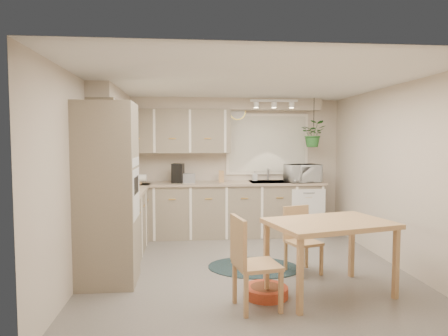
{
  "coord_description": "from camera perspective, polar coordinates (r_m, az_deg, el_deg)",
  "views": [
    {
      "loc": [
        -0.76,
        -5.06,
        1.67
      ],
      "look_at": [
        -0.23,
        0.55,
        1.28
      ],
      "focal_mm": 32.0,
      "sensor_mm": 36.0,
      "label": 1
    }
  ],
  "objects": [
    {
      "name": "floor",
      "position": [
        5.38,
        3.12,
        -14.1
      ],
      "size": [
        4.2,
        4.2,
        0.0
      ],
      "primitive_type": "plane",
      "color": "slate",
      "rests_on": "ground"
    },
    {
      "name": "ceiling",
      "position": [
        5.17,
        3.22,
        12.1
      ],
      "size": [
        4.2,
        4.2,
        0.0
      ],
      "primitive_type": "plane",
      "color": "silver",
      "rests_on": "wall_back"
    },
    {
      "name": "wall_back",
      "position": [
        7.21,
        0.7,
        0.25
      ],
      "size": [
        4.0,
        0.04,
        2.4
      ],
      "primitive_type": "cube",
      "color": "beige",
      "rests_on": "floor"
    },
    {
      "name": "wall_front",
      "position": [
        3.09,
        8.97,
        -4.82
      ],
      "size": [
        4.0,
        0.04,
        2.4
      ],
      "primitive_type": "cube",
      "color": "beige",
      "rests_on": "floor"
    },
    {
      "name": "wall_left",
      "position": [
        5.23,
        -19.06,
        -1.39
      ],
      "size": [
        0.04,
        4.2,
        2.4
      ],
      "primitive_type": "cube",
      "color": "beige",
      "rests_on": "floor"
    },
    {
      "name": "wall_right",
      "position": [
        5.78,
        23.17,
        -1.0
      ],
      "size": [
        0.04,
        4.2,
        2.4
      ],
      "primitive_type": "cube",
      "color": "beige",
      "rests_on": "floor"
    },
    {
      "name": "base_cab_left",
      "position": [
        6.13,
        -14.2,
        -7.61
      ],
      "size": [
        0.6,
        1.85,
        0.9
      ],
      "primitive_type": "cube",
      "color": "gray",
      "rests_on": "floor"
    },
    {
      "name": "base_cab_back",
      "position": [
        6.99,
        -0.69,
        -6.06
      ],
      "size": [
        3.6,
        0.6,
        0.9
      ],
      "primitive_type": "cube",
      "color": "gray",
      "rests_on": "floor"
    },
    {
      "name": "counter_left",
      "position": [
        6.05,
        -14.18,
        -3.25
      ],
      "size": [
        0.64,
        1.89,
        0.04
      ],
      "primitive_type": "cube",
      "color": "tan",
      "rests_on": "base_cab_left"
    },
    {
      "name": "counter_back",
      "position": [
        6.91,
        -0.69,
        -2.24
      ],
      "size": [
        3.64,
        0.64,
        0.04
      ],
      "primitive_type": "cube",
      "color": "tan",
      "rests_on": "base_cab_back"
    },
    {
      "name": "oven_stack",
      "position": [
        4.81,
        -16.31,
        -3.58
      ],
      "size": [
        0.65,
        0.65,
        2.1
      ],
      "primitive_type": "cube",
      "color": "gray",
      "rests_on": "floor"
    },
    {
      "name": "wall_oven_face",
      "position": [
        4.76,
        -12.52,
        -3.59
      ],
      "size": [
        0.02,
        0.56,
        0.58
      ],
      "primitive_type": "cube",
      "color": "silver",
      "rests_on": "oven_stack"
    },
    {
      "name": "upper_cab_left",
      "position": [
        6.15,
        -15.39,
        5.29
      ],
      "size": [
        0.35,
        2.0,
        0.75
      ],
      "primitive_type": "cube",
      "color": "gray",
      "rests_on": "wall_left"
    },
    {
      "name": "upper_cab_back",
      "position": [
        6.99,
        -7.36,
        5.23
      ],
      "size": [
        2.0,
        0.35,
        0.75
      ],
      "primitive_type": "cube",
      "color": "gray",
      "rests_on": "wall_back"
    },
    {
      "name": "soffit_left",
      "position": [
        6.19,
        -15.71,
        9.68
      ],
      "size": [
        0.3,
        2.0,
        0.2
      ],
      "primitive_type": "cube",
      "color": "beige",
      "rests_on": "wall_left"
    },
    {
      "name": "soffit_back",
      "position": [
        7.06,
        -0.8,
        9.11
      ],
      "size": [
        3.6,
        0.3,
        0.2
      ],
      "primitive_type": "cube",
      "color": "beige",
      "rests_on": "wall_back"
    },
    {
      "name": "cooktop",
      "position": [
        5.49,
        -15.0,
        -3.75
      ],
      "size": [
        0.52,
        0.58,
        0.02
      ],
      "primitive_type": "cube",
      "color": "silver",
      "rests_on": "counter_left"
    },
    {
      "name": "range_hood",
      "position": [
        5.45,
        -15.29,
        1.0
      ],
      "size": [
        0.4,
        0.6,
        0.14
      ],
      "primitive_type": "cube",
      "color": "silver",
      "rests_on": "upper_cab_left"
    },
    {
      "name": "window_blinds",
      "position": [
        7.28,
        6.22,
        3.41
      ],
      "size": [
        1.4,
        0.02,
        1.0
      ],
      "primitive_type": "cube",
      "color": "silver",
      "rests_on": "wall_back"
    },
    {
      "name": "window_frame",
      "position": [
        7.29,
        6.21,
        3.42
      ],
      "size": [
        1.5,
        0.02,
        1.1
      ],
      "primitive_type": "cube",
      "color": "white",
      "rests_on": "wall_back"
    },
    {
      "name": "sink",
      "position": [
        7.06,
        6.62,
        -2.3
      ],
      "size": [
        0.7,
        0.48,
        0.1
      ],
      "primitive_type": "cube",
      "color": "#98999F",
      "rests_on": "counter_back"
    },
    {
      "name": "dishwasher_front",
      "position": [
        6.98,
        11.98,
        -6.38
      ],
      "size": [
        0.58,
        0.02,
        0.83
      ],
      "primitive_type": "cube",
      "color": "silver",
      "rests_on": "base_cab_back"
    },
    {
      "name": "track_light_bar",
      "position": [
        6.8,
        7.16,
        9.53
      ],
      "size": [
        0.8,
        0.04,
        0.04
      ],
      "primitive_type": "cube",
      "color": "silver",
      "rests_on": "ceiling"
    },
    {
      "name": "wall_clock",
      "position": [
        7.21,
        1.93,
        8.05
      ],
      "size": [
        0.3,
        0.03,
        0.3
      ],
      "primitive_type": "cylinder",
      "rotation": [
        1.57,
        0.0,
        0.0
      ],
      "color": "gold",
      "rests_on": "wall_back"
    },
    {
      "name": "dining_table",
      "position": [
        4.58,
        14.77,
        -12.24
      ],
      "size": [
        1.44,
        1.14,
        0.8
      ],
      "primitive_type": "cube",
      "rotation": [
        0.0,
        0.0,
        0.25
      ],
      "color": "tan",
      "rests_on": "floor"
    },
    {
      "name": "chair_left",
      "position": [
        4.07,
        4.76,
        -13.29
      ],
      "size": [
        0.51,
        0.51,
        0.93
      ],
      "primitive_type": "cube",
      "rotation": [
        0.0,
        0.0,
        -1.39
      ],
      "color": "tan",
      "rests_on": "floor"
    },
    {
      "name": "chair_back",
      "position": [
        5.18,
        11.28,
        -10.11
      ],
      "size": [
        0.49,
        0.49,
        0.83
      ],
      "primitive_type": "cube",
      "rotation": [
        0.0,
        0.0,
        3.45
      ],
      "color": "tan",
      "rests_on": "floor"
    },
    {
      "name": "braided_rug",
      "position": [
        5.41,
        4.27,
        -13.95
      ],
      "size": [
        1.39,
        1.16,
        0.01
      ],
      "primitive_type": "ellipsoid",
      "rotation": [
        0.0,
        0.0,
        -0.23
      ],
      "color": "black",
      "rests_on": "floor"
    },
    {
      "name": "pet_bed",
      "position": [
        4.48,
        6.0,
        -17.16
      ],
      "size": [
        0.61,
        0.61,
        0.11
      ],
      "primitive_type": "cylinder",
      "rotation": [
        0.0,
        0.0,
        0.35
      ],
      "color": "#C23F26",
      "rests_on": "floor"
    },
    {
      "name": "microwave",
      "position": [
        7.07,
        11.18,
        -0.46
      ],
      "size": [
        0.62,
        0.42,
        0.38
      ],
      "primitive_type": "imported",
      "rotation": [
        0.0,
        0.0,
        0.21
      ],
      "color": "silver",
      "rests_on": "counter_back"
    },
    {
      "name": "soap_bottle",
      "position": [
        7.15,
        4.38,
        -1.55
      ],
      "size": [
        0.12,
        0.19,
        0.08
      ],
      "primitive_type": "imported",
      "rotation": [
        0.0,
        0.0,
        0.2
      ],
      "color": "silver",
      "rests_on": "counter_back"
    },
    {
      "name": "hanging_plant",
      "position": [
        7.11,
        12.67,
        4.36
      ],
      "size": [
        0.55,
        0.58,
        0.36
      ],
      "primitive_type": "imported",
      "rotation": [
        0.0,
        0.0,
        -0.39
      ],
      "color": "#286629",
      "rests_on": "ceiling"
    },
    {
      "name": "coffee_maker",
      "position": [
        6.88,
        -6.6,
        -0.74
      ],
      "size": [
        0.23,
        0.26,
        0.33
      ],
      "primitive_type": "cube",
      "rotation": [
        0.0,
        0.0,
        -0.19
      ],
      "color": "black",
      "rests_on": "counter_back"
    },
    {
      "name": "toaster",
      "position": [
        6.91,
        -5.21,
        -1.44
      ],
      "size": [
        0.26,
        0.15,
        0.16
      ],
      "primitive_type": "cube",
      "rotation": [
        0.0,
        0.0,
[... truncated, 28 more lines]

